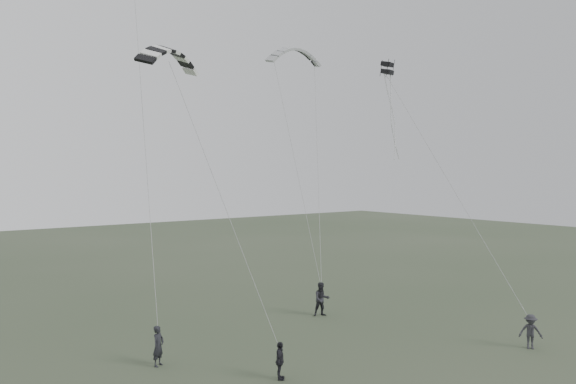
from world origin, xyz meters
TOP-DOWN VIEW (x-y plane):
  - ground at (0.00, 0.00)m, footprint 140.00×140.00m
  - flyer_left at (-6.40, 4.72)m, footprint 0.76×0.69m
  - flyer_right at (4.66, 6.90)m, footprint 1.16×1.05m
  - flyer_center at (-3.18, 0.29)m, footprint 0.86×0.92m
  - flyer_far at (8.58, -3.64)m, footprint 1.12×1.20m
  - kite_pale_large at (6.64, 12.03)m, footprint 3.97×1.90m
  - kite_striped at (-5.37, 5.67)m, footprint 3.65×2.62m
  - kite_box at (8.24, 5.22)m, footprint 0.77×0.85m

SIDE VIEW (x-z plane):
  - ground at x=0.00m, z-range 0.00..0.00m
  - flyer_center at x=-3.18m, z-range 0.00..1.52m
  - flyer_far at x=8.58m, z-range 0.00..1.63m
  - flyer_left at x=-6.40m, z-range 0.00..1.73m
  - flyer_right at x=4.66m, z-range 0.00..1.94m
  - kite_striped at x=-5.37m, z-range 13.01..14.53m
  - kite_box at x=8.24m, z-range 14.01..14.81m
  - kite_pale_large at x=6.64m, z-range 15.63..17.39m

